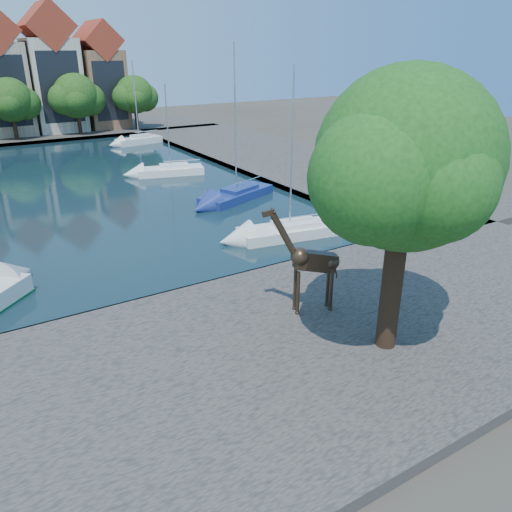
% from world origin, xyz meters
% --- Properties ---
extents(ground, '(160.00, 160.00, 0.00)m').
position_xyz_m(ground, '(0.00, 0.00, 0.00)').
color(ground, '#38332B').
rests_on(ground, ground).
extents(water_basin, '(38.00, 50.00, 0.08)m').
position_xyz_m(water_basin, '(0.00, 24.00, 0.04)').
color(water_basin, black).
rests_on(water_basin, ground).
extents(near_quay, '(50.00, 14.00, 0.50)m').
position_xyz_m(near_quay, '(0.00, -7.00, 0.25)').
color(near_quay, '#4F4A45').
rests_on(near_quay, ground).
extents(right_quay, '(14.00, 52.00, 0.50)m').
position_xyz_m(right_quay, '(25.00, 24.00, 0.25)').
color(right_quay, '#4F4A45').
rests_on(right_quay, ground).
extents(plane_tree, '(8.32, 6.40, 10.62)m').
position_xyz_m(plane_tree, '(7.62, -9.01, 7.67)').
color(plane_tree, '#332114').
rests_on(plane_tree, near_quay).
extents(townhouse_east_inner, '(5.94, 9.18, 15.79)m').
position_xyz_m(townhouse_east_inner, '(2.00, 55.99, 7.73)').
color(townhouse_east_inner, tan).
rests_on(townhouse_east_inner, far_quay).
extents(townhouse_east_mid, '(6.43, 9.18, 16.65)m').
position_xyz_m(townhouse_east_mid, '(8.50, 55.99, 8.10)').
color(townhouse_east_mid, beige).
rests_on(townhouse_east_mid, far_quay).
extents(townhouse_east_end, '(5.44, 9.18, 14.43)m').
position_xyz_m(townhouse_east_end, '(15.00, 55.99, 7.11)').
color(townhouse_east_end, '#875D41').
rests_on(townhouse_east_end, far_quay).
extents(far_tree_mid_east, '(7.02, 5.40, 7.52)m').
position_xyz_m(far_tree_mid_east, '(2.10, 50.49, 5.13)').
color(far_tree_mid_east, '#332114').
rests_on(far_tree_mid_east, far_quay).
extents(far_tree_east, '(7.54, 5.80, 7.84)m').
position_xyz_m(far_tree_east, '(10.11, 50.49, 5.24)').
color(far_tree_east, '#332114').
rests_on(far_tree_east, far_quay).
extents(far_tree_far_east, '(6.76, 5.20, 7.36)m').
position_xyz_m(far_tree_far_east, '(18.09, 50.49, 5.08)').
color(far_tree_far_east, '#332114').
rests_on(far_tree_far_east, far_quay).
extents(giraffe_statue, '(3.35, 1.40, 4.90)m').
position_xyz_m(giraffe_statue, '(6.55, -5.12, 2.91)').
color(giraffe_statue, '#36271B').
rests_on(giraffe_statue, near_quay).
extents(sailboat_right_a, '(6.96, 3.42, 10.47)m').
position_xyz_m(sailboat_right_a, '(12.00, 4.00, 0.60)').
color(sailboat_right_a, silver).
rests_on(sailboat_right_a, water_basin).
extents(sailboat_right_b, '(7.20, 4.66, 11.76)m').
position_xyz_m(sailboat_right_b, '(13.26, 13.24, 0.61)').
color(sailboat_right_b, navy).
rests_on(sailboat_right_b, water_basin).
extents(sailboat_right_c, '(6.54, 3.72, 8.30)m').
position_xyz_m(sailboat_right_c, '(12.00, 23.90, 0.60)').
color(sailboat_right_c, white).
rests_on(sailboat_right_c, water_basin).
extents(sailboat_right_d, '(5.92, 2.83, 9.83)m').
position_xyz_m(sailboat_right_d, '(15.00, 41.30, 0.69)').
color(sailboat_right_d, silver).
rests_on(sailboat_right_d, water_basin).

